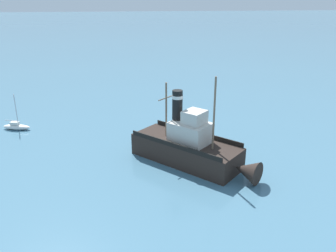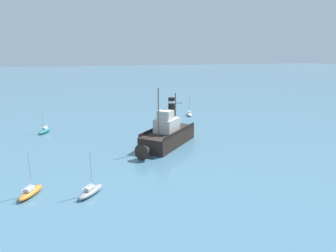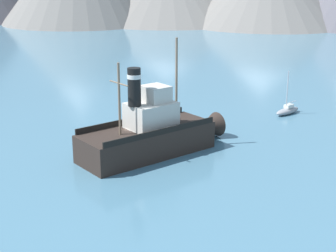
{
  "view_description": "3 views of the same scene",
  "coord_description": "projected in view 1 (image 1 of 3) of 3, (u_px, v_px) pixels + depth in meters",
  "views": [
    {
      "loc": [
        35.19,
        -6.29,
        17.5
      ],
      "look_at": [
        -2.31,
        -2.01,
        3.07
      ],
      "focal_mm": 38.0,
      "sensor_mm": 36.0,
      "label": 1
    },
    {
      "loc": [
        14.94,
        45.38,
        15.12
      ],
      "look_at": [
        0.95,
        0.51,
        3.47
      ],
      "focal_mm": 32.0,
      "sensor_mm": 36.0,
      "label": 2
    },
    {
      "loc": [
        7.64,
        -42.01,
        15.61
      ],
      "look_at": [
        2.08,
        2.85,
        1.67
      ],
      "focal_mm": 55.0,
      "sensor_mm": 36.0,
      "label": 3
    }
  ],
  "objects": [
    {
      "name": "ground_plane",
      "position": [
        188.0,
        158.0,
        39.57
      ],
      "size": [
        600.0,
        600.0,
        0.0
      ],
      "primitive_type": "plane",
      "color": "#477289"
    },
    {
      "name": "old_tugboat",
      "position": [
        191.0,
        147.0,
        37.94
      ],
      "size": [
        12.5,
        12.64,
        9.9
      ],
      "color": "#2D231E",
      "rests_on": "ground"
    },
    {
      "name": "sailboat_white",
      "position": [
        16.0,
        126.0,
        47.66
      ],
      "size": [
        1.99,
        3.95,
        4.9
      ],
      "color": "white",
      "rests_on": "ground"
    }
  ]
}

